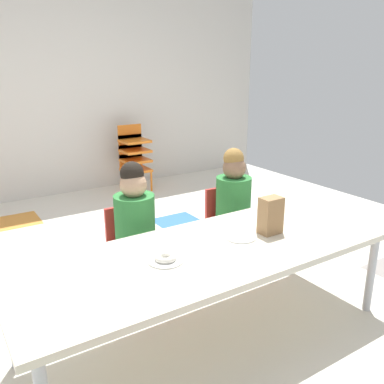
% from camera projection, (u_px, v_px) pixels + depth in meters
% --- Properties ---
extents(ground_plane, '(6.22, 5.07, 0.02)m').
position_uv_depth(ground_plane, '(134.00, 288.00, 2.89)').
color(ground_plane, silver).
extents(back_wall, '(6.22, 0.10, 2.77)m').
position_uv_depth(back_wall, '(31.00, 76.00, 4.53)').
color(back_wall, beige).
rests_on(back_wall, ground_plane).
extents(craft_table, '(2.14, 0.79, 0.54)m').
position_uv_depth(craft_table, '(211.00, 255.00, 2.23)').
color(craft_table, beige).
rests_on(craft_table, ground_plane).
extents(seated_child_near_camera, '(0.32, 0.31, 0.92)m').
position_uv_depth(seated_child_near_camera, '(134.00, 218.00, 2.64)').
color(seated_child_near_camera, red).
rests_on(seated_child_near_camera, ground_plane).
extents(seated_child_middle_seat, '(0.32, 0.31, 0.92)m').
position_uv_depth(seated_child_middle_seat, '(233.00, 197.00, 3.05)').
color(seated_child_middle_seat, red).
rests_on(seated_child_middle_seat, ground_plane).
extents(kid_chair_orange_stack, '(0.32, 0.30, 0.80)m').
position_uv_depth(kid_chair_orange_stack, '(134.00, 154.00, 5.03)').
color(kid_chair_orange_stack, orange).
rests_on(kid_chair_orange_stack, ground_plane).
extents(paper_bag_brown, '(0.13, 0.09, 0.22)m').
position_uv_depth(paper_bag_brown, '(271.00, 215.00, 2.40)').
color(paper_bag_brown, '#9E754C').
rests_on(paper_bag_brown, craft_table).
extents(paper_plate_near_edge, '(0.18, 0.18, 0.01)m').
position_uv_depth(paper_plate_near_edge, '(165.00, 261.00, 2.08)').
color(paper_plate_near_edge, white).
rests_on(paper_plate_near_edge, craft_table).
extents(paper_plate_center_table, '(0.18, 0.18, 0.01)m').
position_uv_depth(paper_plate_center_table, '(240.00, 237.00, 2.36)').
color(paper_plate_center_table, white).
rests_on(paper_plate_center_table, craft_table).
extents(donut_powdered_on_plate, '(0.11, 0.11, 0.03)m').
position_uv_depth(donut_powdered_on_plate, '(165.00, 257.00, 2.07)').
color(donut_powdered_on_plate, white).
rests_on(donut_powdered_on_plate, craft_table).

